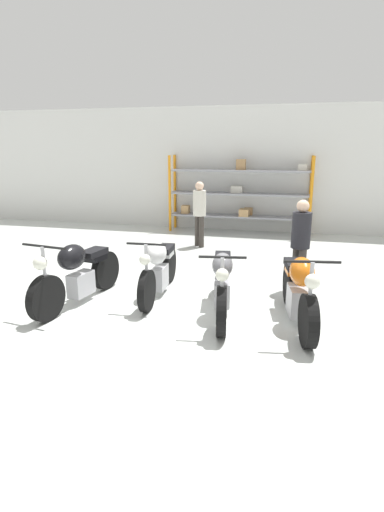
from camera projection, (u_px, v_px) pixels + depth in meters
ground_plane at (186, 305)px, 6.34m from camera, size 30.00×30.00×0.00m
back_wall at (239, 170)px, 11.74m from camera, size 30.00×0.08×3.60m
shelving_rack at (239, 194)px, 11.57m from camera, size 4.10×0.63×2.21m
motorcycle_black at (78, 273)px, 6.28m from camera, size 0.74×2.14×1.11m
motorcycle_white at (159, 267)px, 6.65m from camera, size 0.61×2.09×1.06m
motorcycle_grey at (222, 282)px, 5.92m from camera, size 0.65×2.17×1.08m
motorcycle_orange at (299, 290)px, 5.57m from camera, size 0.68×2.10×1.11m
person_browsing at (301, 239)px, 6.75m from camera, size 0.44×0.44×1.58m
person_near_rack at (199, 209)px, 9.88m from camera, size 0.45×0.45×1.63m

